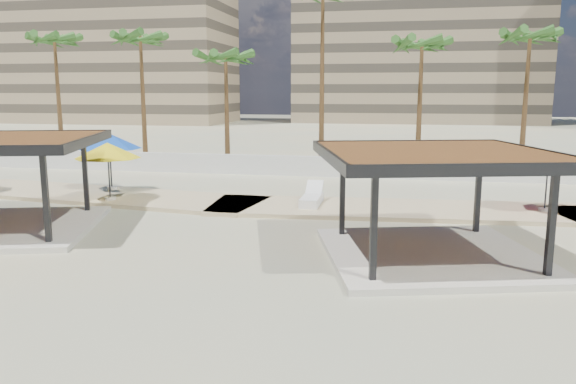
# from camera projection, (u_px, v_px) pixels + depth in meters

# --- Properties ---
(ground) EXTENTS (200.00, 200.00, 0.00)m
(ground) POSITION_uv_depth(u_px,v_px,m) (331.00, 256.00, 17.22)
(ground) COLOR #C5B383
(ground) RESTS_ON ground
(promenade) EXTENTS (44.45, 7.97, 0.24)m
(promenade) POSITION_uv_depth(u_px,v_px,m) (399.00, 207.00, 24.22)
(promenade) COLOR #C6B284
(promenade) RESTS_ON ground
(boundary_wall) EXTENTS (56.00, 0.30, 1.20)m
(boundary_wall) POSITION_uv_depth(u_px,v_px,m) (365.00, 168.00, 32.55)
(boundary_wall) COLOR silver
(boundary_wall) RESTS_ON ground
(building_west) EXTENTS (34.00, 16.00, 32.40)m
(building_west) POSITION_uv_depth(u_px,v_px,m) (120.00, 25.00, 88.26)
(building_west) COLOR #937F60
(building_west) RESTS_ON ground
(building_mid) EXTENTS (38.00, 16.00, 30.40)m
(building_mid) POSITION_uv_depth(u_px,v_px,m) (418.00, 32.00, 89.14)
(building_mid) COLOR #847259
(building_mid) RESTS_ON ground
(pavilion_central) EXTENTS (8.04, 8.04, 3.31)m
(pavilion_central) POSITION_uv_depth(u_px,v_px,m) (434.00, 194.00, 16.70)
(pavilion_central) COLOR beige
(pavilion_central) RESTS_ON ground
(umbrella_b) EXTENTS (3.75, 3.75, 2.57)m
(umbrella_b) POSITION_uv_depth(u_px,v_px,m) (108.00, 151.00, 24.82)
(umbrella_b) COLOR beige
(umbrella_b) RESTS_ON promenade
(umbrella_c) EXTENTS (3.38, 3.38, 2.34)m
(umbrella_c) POSITION_uv_depth(u_px,v_px,m) (548.00, 162.00, 22.49)
(umbrella_c) COLOR beige
(umbrella_c) RESTS_ON promenade
(umbrella_f) EXTENTS (4.08, 4.08, 2.77)m
(umbrella_f) POSITION_uv_depth(u_px,v_px,m) (109.00, 141.00, 27.51)
(umbrella_f) COLOR beige
(umbrella_f) RESTS_ON promenade
(lounger_a) EXTENTS (0.78, 2.34, 0.88)m
(lounger_a) POSITION_uv_depth(u_px,v_px,m) (312.00, 199.00, 24.20)
(lounger_a) COLOR white
(lounger_a) RESTS_ON promenade
(palm_a) EXTENTS (3.00, 3.00, 9.20)m
(palm_a) POSITION_uv_depth(u_px,v_px,m) (55.00, 45.00, 37.53)
(palm_a) COLOR brown
(palm_a) RESTS_ON ground
(palm_b) EXTENTS (3.00, 3.00, 9.18)m
(palm_b) POSITION_uv_depth(u_px,v_px,m) (141.00, 44.00, 36.75)
(palm_b) COLOR brown
(palm_b) RESTS_ON ground
(palm_c) EXTENTS (3.00, 3.00, 7.88)m
(palm_c) POSITION_uv_depth(u_px,v_px,m) (226.00, 62.00, 35.22)
(palm_c) COLOR brown
(palm_c) RESTS_ON ground
(palm_d) EXTENTS (3.00, 3.00, 11.70)m
(palm_d) POSITION_uv_depth(u_px,v_px,m) (323.00, 1.00, 34.19)
(palm_d) COLOR brown
(palm_d) RESTS_ON ground
(palm_e) EXTENTS (3.00, 3.00, 8.51)m
(palm_e) POSITION_uv_depth(u_px,v_px,m) (422.00, 50.00, 33.07)
(palm_e) COLOR brown
(palm_e) RESTS_ON ground
(palm_f) EXTENTS (3.00, 3.00, 8.90)m
(palm_f) POSITION_uv_depth(u_px,v_px,m) (530.00, 42.00, 32.03)
(palm_f) COLOR brown
(palm_f) RESTS_ON ground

